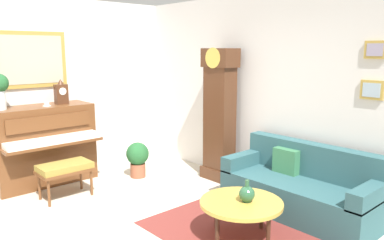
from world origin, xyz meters
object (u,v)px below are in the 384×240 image
at_px(mantel_clock, 61,93).
at_px(potted_plant, 138,157).
at_px(teacup, 47,105).
at_px(couch, 301,188).
at_px(green_jug, 247,194).
at_px(piano, 44,145).
at_px(grandfather_clock, 219,118).
at_px(coffee_table, 241,204).
at_px(piano_bench, 65,169).

height_order(mantel_clock, potted_plant, mantel_clock).
height_order(mantel_clock, teacup, mantel_clock).
bearing_deg(teacup, couch, 31.07).
bearing_deg(green_jug, piano, -164.29).
bearing_deg(grandfather_clock, coffee_table, -39.07).
bearing_deg(coffee_table, teacup, -165.32).
distance_m(couch, coffee_table, 1.08).
relative_size(teacup, green_jug, 0.48).
relative_size(teacup, potted_plant, 0.21).
xyz_separation_m(grandfather_clock, potted_plant, (-0.92, -0.90, -0.64)).
distance_m(grandfather_clock, coffee_table, 2.04).
distance_m(piano, piano_bench, 0.79).
relative_size(couch, teacup, 16.38).
height_order(mantel_clock, green_jug, mantel_clock).
bearing_deg(couch, mantel_clock, -153.04).
bearing_deg(piano, teacup, 40.24).
relative_size(piano, coffee_table, 1.64).
height_order(piano_bench, teacup, teacup).
distance_m(piano, grandfather_clock, 2.68).
bearing_deg(potted_plant, teacup, -119.26).
bearing_deg(piano, potted_plant, 59.38).
distance_m(piano_bench, teacup, 1.06).
bearing_deg(mantel_clock, coffee_table, 9.87).
bearing_deg(coffee_table, mantel_clock, -170.13).
height_order(couch, potted_plant, couch).
relative_size(piano_bench, couch, 0.37).
distance_m(piano_bench, grandfather_clock, 2.36).
distance_m(piano, potted_plant, 1.42).
height_order(piano_bench, couch, couch).
xyz_separation_m(piano_bench, mantel_clock, (-0.77, 0.34, 0.95)).
bearing_deg(couch, green_jug, -90.14).
relative_size(piano_bench, potted_plant, 1.25).
xyz_separation_m(coffee_table, green_jug, (0.05, 0.03, 0.12)).
distance_m(piano, couch, 3.75).
height_order(couch, green_jug, couch).
bearing_deg(green_jug, grandfather_clock, 142.50).
height_order(teacup, green_jug, teacup).
bearing_deg(piano_bench, teacup, 173.18).
xyz_separation_m(coffee_table, teacup, (-3.07, -0.80, 0.81)).
bearing_deg(potted_plant, piano_bench, -87.17).
distance_m(piano_bench, green_jug, 2.59).
bearing_deg(piano_bench, coffee_table, 20.50).
relative_size(couch, green_jug, 7.92).
relative_size(piano, green_jug, 6.00).
bearing_deg(potted_plant, coffee_table, -7.77).
distance_m(piano, green_jug, 3.32).
bearing_deg(couch, teacup, -148.93).
bearing_deg(teacup, piano, -139.76).
height_order(couch, mantel_clock, mantel_clock).
bearing_deg(grandfather_clock, potted_plant, -135.45).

